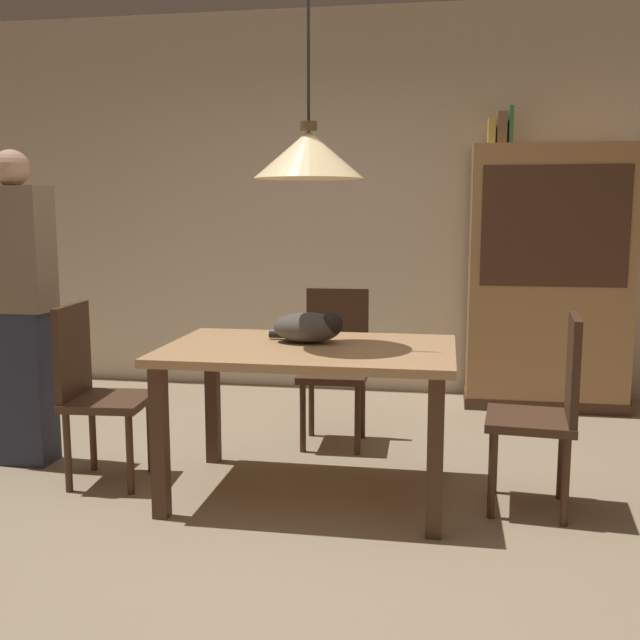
% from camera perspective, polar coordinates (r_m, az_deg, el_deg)
% --- Properties ---
extents(ground, '(10.00, 10.00, 0.00)m').
position_cam_1_polar(ground, '(3.48, -1.38, -15.36)').
color(ground, '#998466').
extents(back_wall, '(6.40, 0.10, 2.90)m').
position_cam_1_polar(back_wall, '(5.81, 3.64, 8.87)').
color(back_wall, beige).
rests_on(back_wall, ground).
extents(dining_table, '(1.40, 0.90, 0.75)m').
position_cam_1_polar(dining_table, '(3.62, -0.84, -3.60)').
color(dining_table, tan).
rests_on(dining_table, ground).
extents(chair_far_back, '(0.41, 0.41, 0.93)m').
position_cam_1_polar(chair_far_back, '(4.50, 1.18, -3.01)').
color(chair_far_back, '#472D1E').
rests_on(chair_far_back, ground).
extents(chair_right_side, '(0.43, 0.43, 0.93)m').
position_cam_1_polar(chair_right_side, '(3.62, 17.08, -6.22)').
color(chair_right_side, '#472D1E').
rests_on(chair_right_side, ground).
extents(chair_left_side, '(0.43, 0.43, 0.93)m').
position_cam_1_polar(chair_left_side, '(4.01, -16.99, -4.82)').
color(chair_left_side, '#472D1E').
rests_on(chair_left_side, ground).
extents(cat_sleeping, '(0.39, 0.23, 0.16)m').
position_cam_1_polar(cat_sleeping, '(3.70, -0.81, -0.56)').
color(cat_sleeping, '#4C4742').
rests_on(cat_sleeping, dining_table).
extents(pendant_lamp, '(0.52, 0.52, 1.30)m').
position_cam_1_polar(pendant_lamp, '(3.55, -0.88, 12.61)').
color(pendant_lamp, beige).
extents(hutch_bookcase, '(1.12, 0.45, 1.85)m').
position_cam_1_polar(hutch_bookcase, '(5.51, 17.07, 2.71)').
color(hutch_bookcase, '#A87A4C').
rests_on(hutch_bookcase, ground).
extents(book_yellow_short, '(0.04, 0.20, 0.18)m').
position_cam_1_polar(book_yellow_short, '(5.48, 12.98, 13.84)').
color(book_yellow_short, gold).
rests_on(book_yellow_short, hutch_bookcase).
extents(book_brown_thick, '(0.06, 0.24, 0.22)m').
position_cam_1_polar(book_brown_thick, '(5.49, 13.73, 14.02)').
color(book_brown_thick, brown).
rests_on(book_brown_thick, hutch_bookcase).
extents(book_green_slim, '(0.03, 0.20, 0.26)m').
position_cam_1_polar(book_green_slim, '(5.49, 14.39, 14.20)').
color(book_green_slim, '#427A4C').
rests_on(book_green_slim, hutch_bookcase).
extents(person_standing, '(0.36, 0.22, 1.72)m').
position_cam_1_polar(person_standing, '(4.38, -22.04, 0.85)').
color(person_standing, '#2D3347').
rests_on(person_standing, ground).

